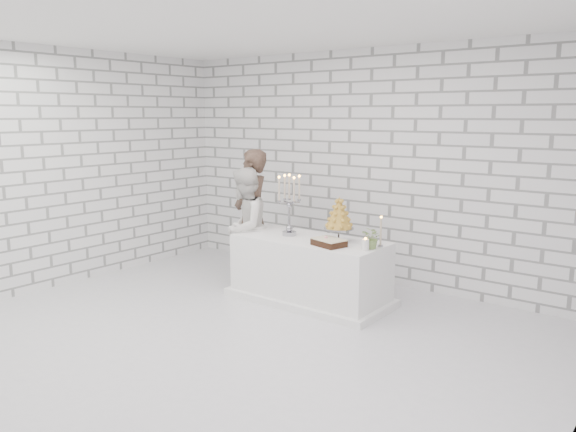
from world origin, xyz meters
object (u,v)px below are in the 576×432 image
at_px(groom, 252,216).
at_px(croquembouche, 339,219).
at_px(cake_table, 310,270).
at_px(candelabra, 289,205).
at_px(bride, 245,228).

height_order(groom, croquembouche, groom).
bearing_deg(groom, croquembouche, 69.07).
bearing_deg(cake_table, croquembouche, 8.80).
bearing_deg(cake_table, candelabra, -179.10).
distance_m(groom, croquembouche, 1.48).
height_order(groom, bride, groom).
bearing_deg(groom, cake_table, 64.04).
distance_m(bride, candelabra, 0.78).
relative_size(groom, croquembouche, 3.33).
relative_size(cake_table, groom, 1.04).
bearing_deg(candelabra, cake_table, 0.90).
bearing_deg(candelabra, croquembouche, 5.23).
distance_m(groom, candelabra, 0.88).
bearing_deg(bride, candelabra, 74.90).
height_order(bride, croquembouche, bride).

